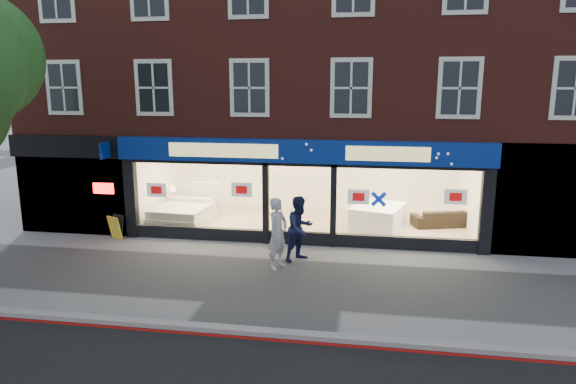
% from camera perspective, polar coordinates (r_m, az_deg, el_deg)
% --- Properties ---
extents(ground, '(120.00, 120.00, 0.00)m').
position_cam_1_polar(ground, '(13.28, -0.62, -9.81)').
color(ground, gray).
rests_on(ground, ground).
extents(kerb_line, '(60.00, 0.10, 0.01)m').
position_cam_1_polar(kerb_line, '(10.52, -3.61, -15.97)').
color(kerb_line, '#8C0A07').
rests_on(kerb_line, ground).
extents(kerb_stone, '(60.00, 0.25, 0.12)m').
position_cam_1_polar(kerb_stone, '(10.67, -3.37, -15.22)').
color(kerb_stone, gray).
rests_on(kerb_stone, ground).
extents(showroom_floor, '(11.00, 4.50, 0.10)m').
position_cam_1_polar(showroom_floor, '(18.20, 2.20, -3.59)').
color(showroom_floor, tan).
rests_on(showroom_floor, ground).
extents(building, '(19.00, 8.26, 10.30)m').
position_cam_1_polar(building, '(19.28, 2.96, 17.14)').
color(building, maroon).
rests_on(building, ground).
extents(display_bed, '(2.05, 2.42, 1.30)m').
position_cam_1_polar(display_bed, '(18.42, -11.44, -2.30)').
color(display_bed, beige).
rests_on(display_bed, showroom_floor).
extents(bedside_table, '(0.48, 0.48, 0.55)m').
position_cam_1_polar(bedside_table, '(19.70, -12.55, -1.68)').
color(bedside_table, brown).
rests_on(bedside_table, showroom_floor).
extents(mattress_stack, '(2.03, 2.30, 0.76)m').
position_cam_1_polar(mattress_stack, '(17.81, 9.99, -2.67)').
color(mattress_stack, white).
rests_on(mattress_stack, showroom_floor).
extents(sofa, '(2.12, 1.31, 0.58)m').
position_cam_1_polar(sofa, '(18.48, 16.67, -2.76)').
color(sofa, black).
rests_on(sofa, showroom_floor).
extents(a_board, '(0.60, 0.51, 0.78)m').
position_cam_1_polar(a_board, '(17.48, -18.56, -3.71)').
color(a_board, yellow).
rests_on(a_board, ground).
extents(pedestrian_grey, '(0.72, 0.84, 1.95)m').
position_cam_1_polar(pedestrian_grey, '(13.86, -1.15, -4.61)').
color(pedestrian_grey, '#B9BBC1').
rests_on(pedestrian_grey, ground).
extents(pedestrian_blue, '(1.12, 1.14, 1.86)m').
position_cam_1_polar(pedestrian_blue, '(14.48, 1.34, -4.06)').
color(pedestrian_blue, '#181D44').
rests_on(pedestrian_blue, ground).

